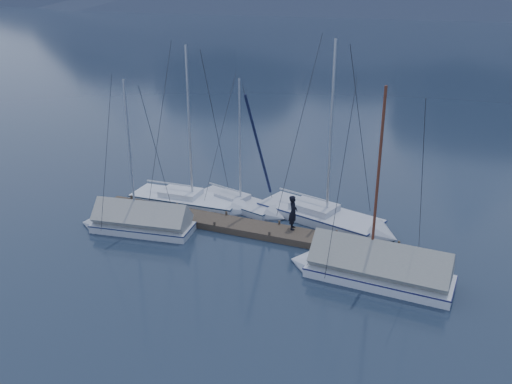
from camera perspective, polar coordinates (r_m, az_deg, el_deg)
ground at (r=25.96m, az=-1.72°, el=-6.02°), size 1000.00×1000.00×0.00m
dock at (r=27.55m, az=0.00°, el=-4.05°), size 18.00×1.50×0.54m
mooring_posts at (r=27.63m, az=-0.96°, el=-3.43°), size 15.12×1.52×0.35m
sailboat_open_left at (r=30.88m, az=-5.81°, el=-1.15°), size 7.47×3.17×9.77m
sailboat_open_mid at (r=30.33m, az=-1.02°, el=-1.52°), size 6.24×3.26×7.94m
sailboat_open_right at (r=28.69m, az=8.37°, el=-3.06°), size 8.13×4.19×10.35m
sailboat_covered_near at (r=23.83m, az=11.57°, el=-7.89°), size 7.17×3.06×9.20m
sailboat_covered_far at (r=28.35m, az=-12.72°, el=-3.17°), size 6.23×2.81×8.46m
person at (r=26.89m, az=3.92°, el=-2.16°), size 0.57×0.73×1.77m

